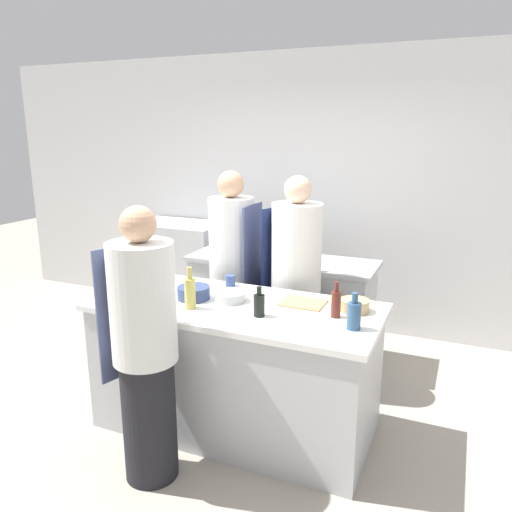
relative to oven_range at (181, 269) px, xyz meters
The scene contains 19 objects.
ground_plane 2.40m from the oven_range, 49.01° to the right, with size 16.00×16.00×0.00m, color #A89E8E.
wall_back 1.81m from the oven_range, 13.29° to the left, with size 8.00×0.06×2.80m.
prep_counter 2.34m from the oven_range, 49.01° to the right, with size 1.93×0.87×0.91m.
pass_counter 1.49m from the oven_range, 20.31° to the right, with size 1.70×0.60×0.91m.
oven_range is the anchor object (origin of this frame).
chef_at_prep_near 2.77m from the oven_range, 62.18° to the right, with size 0.42×0.41×1.65m.
chef_at_stove 1.56m from the oven_range, 41.44° to the right, with size 0.39×0.37×1.72m.
chef_at_pass_far 2.03m from the oven_range, 31.25° to the right, with size 0.45×0.43×1.70m.
bottle_olive_oil 2.40m from the oven_range, 56.30° to the right, with size 0.07×0.07×0.28m.
bottle_vinegar 2.85m from the oven_range, 38.04° to the right, with size 0.06×0.06×0.23m.
bottle_wine 2.64m from the oven_range, 47.12° to the right, with size 0.07×0.07×0.19m.
bottle_cooking_oil 2.00m from the oven_range, 68.38° to the right, with size 0.08×0.08×0.23m.
bottle_sauce 3.04m from the oven_range, 38.51° to the right, with size 0.08×0.08×0.22m.
bowl_mixing_large 2.31m from the oven_range, 49.41° to the right, with size 0.22×0.22×0.06m.
bowl_prep_small 2.08m from the oven_range, 63.60° to the right, with size 0.21×0.21×0.06m.
bowl_ceramic_blue 2.20m from the oven_range, 55.45° to the right, with size 0.22×0.22×0.09m.
bowl_wooden_salad 2.82m from the oven_range, 34.54° to the right, with size 0.19×0.19×0.08m.
cup 1.99m from the oven_range, 46.94° to the right, with size 0.07×0.07×0.08m.
cutting_board 2.54m from the oven_range, 39.00° to the right, with size 0.29×0.23×0.01m.
Camera 1 is at (1.38, -2.83, 2.04)m, focal length 35.00 mm.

